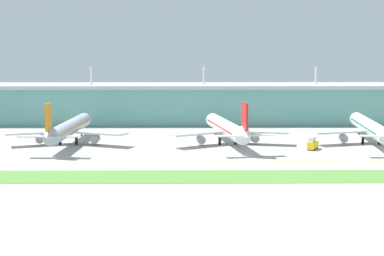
{
  "coord_description": "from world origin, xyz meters",
  "views": [
    {
      "loc": [
        -8.84,
        -184.95,
        36.74
      ],
      "look_at": [
        -6.52,
        37.53,
        7.0
      ],
      "focal_mm": 54.06,
      "sensor_mm": 36.0,
      "label": 1
    }
  ],
  "objects": [
    {
      "name": "terminal_building",
      "position": [
        -0.0,
        109.05,
        10.19
      ],
      "size": [
        288.0,
        34.0,
        28.97
      ],
      "color": "#5B9E93",
      "rests_on": "ground"
    },
    {
      "name": "taxiway_stripe_mid_east",
      "position": [
        31.0,
        2.68,
        0.02
      ],
      "size": [
        28.0,
        0.7,
        0.04
      ],
      "primitive_type": "cube",
      "color": "yellow",
      "rests_on": "ground"
    },
    {
      "name": "ground_plane",
      "position": [
        0.0,
        0.0,
        0.0
      ],
      "size": [
        600.0,
        600.0,
        0.0
      ],
      "primitive_type": "plane",
      "color": "#A8A59E"
    },
    {
      "name": "taxiway_stripe_centre",
      "position": [
        -3.0,
        2.68,
        0.02
      ],
      "size": [
        28.0,
        0.7,
        0.04
      ],
      "primitive_type": "cube",
      "color": "yellow",
      "rests_on": "ground"
    },
    {
      "name": "fuel_truck",
      "position": [
        38.63,
        28.33,
        2.26
      ],
      "size": [
        5.6,
        7.59,
        4.95
      ],
      "color": "gold",
      "rests_on": "ground"
    },
    {
      "name": "airliner_near_middle",
      "position": [
        -55.16,
        41.41,
        6.45
      ],
      "size": [
        48.77,
        66.72,
        18.9
      ],
      "color": "#ADB2BC",
      "rests_on": "ground"
    },
    {
      "name": "taxiway_stripe_mid_west",
      "position": [
        -37.0,
        2.68,
        0.02
      ],
      "size": [
        28.0,
        0.7,
        0.04
      ],
      "primitive_type": "cube",
      "color": "yellow",
      "rests_on": "ground"
    },
    {
      "name": "airliner_far_middle",
      "position": [
        64.64,
        41.62,
        6.45
      ],
      "size": [
        48.53,
        69.11,
        18.9
      ],
      "color": "silver",
      "rests_on": "ground"
    },
    {
      "name": "airliner_center",
      "position": [
        7.34,
        41.2,
        6.45
      ],
      "size": [
        48.19,
        63.39,
        18.9
      ],
      "color": "white",
      "rests_on": "ground"
    },
    {
      "name": "grass_verge",
      "position": [
        0.0,
        -18.51,
        0.05
      ],
      "size": [
        300.0,
        18.0,
        0.1
      ],
      "primitive_type": "cube",
      "color": "#518438",
      "rests_on": "ground"
    }
  ]
}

